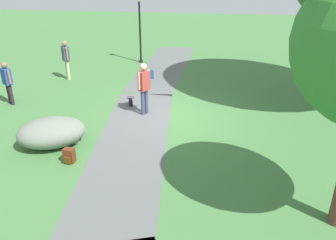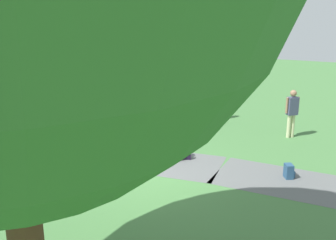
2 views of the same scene
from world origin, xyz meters
TOP-DOWN VIEW (x-y plane):
  - ground_plane at (0.00, 0.00)m, footprint 48.00×48.00m
  - footpath_segment_near at (-6.01, -0.74)m, footprint 8.10×2.50m
  - footpath_segment_mid at (1.98, -0.67)m, footprint 8.13×2.64m
  - lamp_post at (-6.52, -2.06)m, footprint 0.28×0.28m
  - lawn_boulder at (2.39, -2.91)m, footprint 2.04×2.31m
  - woman_with_handbag at (-0.13, -0.67)m, footprint 0.43×0.41m
  - man_near_boulder at (-3.47, -4.76)m, footprint 0.43×0.42m
  - passerby_on_path at (-0.40, -5.74)m, footprint 0.40×0.44m
  - handbag_on_grass at (-0.83, -1.33)m, footprint 0.34×0.34m
  - backpack_by_boulder at (3.23, -2.08)m, footprint 0.29×0.31m
  - spare_backpack_on_lawn at (-3.92, -1.14)m, footprint 0.34×0.34m
  - frisbee_on_grass at (2.14, -2.32)m, footprint 0.22×0.22m

SIDE VIEW (x-z plane):
  - ground_plane at x=0.00m, z-range 0.00..0.00m
  - footpath_segment_near at x=-6.01m, z-range 0.00..0.01m
  - footpath_segment_mid at x=1.98m, z-range 0.00..0.01m
  - frisbee_on_grass at x=2.14m, z-range 0.00..0.02m
  - handbag_on_grass at x=-0.83m, z-range -0.01..0.29m
  - backpack_by_boulder at x=3.23m, z-range -0.01..0.39m
  - spare_backpack_on_lawn at x=-3.92m, z-range -0.01..0.39m
  - lawn_boulder at x=2.39m, z-range 0.00..0.82m
  - passerby_on_path at x=-0.40m, z-range 0.12..1.71m
  - man_near_boulder at x=-3.47m, z-range 0.14..1.84m
  - woman_with_handbag at x=-0.13m, z-range 0.15..1.96m
  - lamp_post at x=-6.52m, z-range 0.40..3.66m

